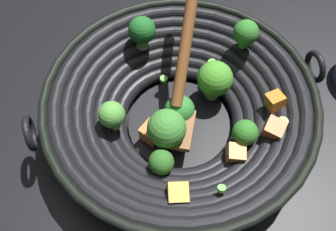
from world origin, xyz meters
TOP-DOWN VIEW (x-y plane):
  - ground_plane at (0.00, 0.00)m, footprint 4.00×4.00m
  - wok at (0.00, 0.00)m, footprint 0.44×0.43m

SIDE VIEW (x-z plane):
  - ground_plane at x=0.00m, z-range 0.00..0.00m
  - wok at x=0.00m, z-range -0.06..0.18m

